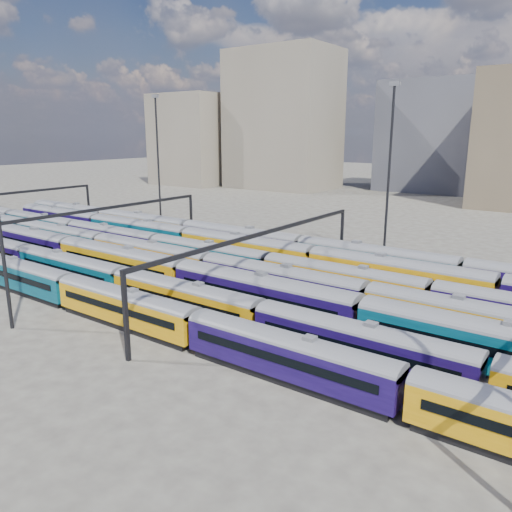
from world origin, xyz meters
The scene contains 12 objects.
ground centered at (0.00, 0.00, 0.00)m, with size 500.00×500.00×0.00m, color #3E3A34.
rake_0 centered at (13.32, -15.00, 2.42)m, with size 112.68×2.75×4.62m.
rake_1 centered at (7.02, -10.00, 2.50)m, with size 96.73×2.84×4.76m.
rake_2 centered at (-20.08, -5.00, 2.87)m, with size 132.95×3.24×5.47m.
rake_3 centered at (1.70, 0.00, 2.72)m, with size 126.13×3.08×5.18m.
rake_4 centered at (-13.03, 5.00, 2.62)m, with size 121.47×2.96×4.99m.
rake_5 centered at (10.91, 10.00, 2.88)m, with size 133.29×3.25×5.48m.
rake_6 centered at (-4.96, 15.00, 2.85)m, with size 110.04×3.22×5.44m.
gantry_1 centered at (-20.00, 0.00, 6.79)m, with size 0.35×40.35×8.03m.
gantry_2 centered at (10.00, 0.00, 6.79)m, with size 0.35×40.35×8.03m.
mast_1 centered at (-30.00, 22.00, 13.97)m, with size 1.40×0.50×25.60m.
mast_3 centered at (15.00, 24.00, 13.97)m, with size 1.40×0.50×25.60m.
Camera 1 is at (41.69, -45.28, 18.92)m, focal length 35.00 mm.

